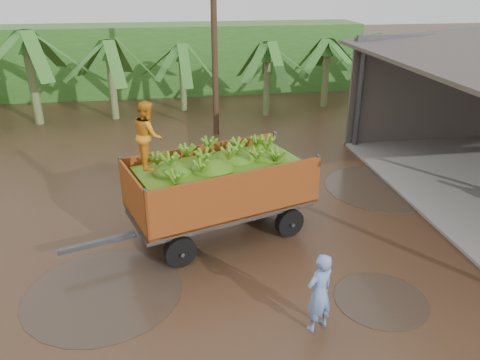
# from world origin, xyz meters

# --- Properties ---
(ground) EXTENTS (100.00, 100.00, 0.00)m
(ground) POSITION_xyz_m (0.00, 0.00, 0.00)
(ground) COLOR black
(ground) RESTS_ON ground
(hedge_north) EXTENTS (22.00, 3.00, 3.60)m
(hedge_north) POSITION_xyz_m (-2.00, 16.00, 1.80)
(hedge_north) COLOR #2D661E
(hedge_north) RESTS_ON ground
(banana_trailer) EXTENTS (6.15, 3.39, 3.56)m
(banana_trailer) POSITION_xyz_m (-0.57, 0.02, 1.33)
(banana_trailer) COLOR #C4581C
(banana_trailer) RESTS_ON ground
(man_blue) EXTENTS (0.69, 0.59, 1.60)m
(man_blue) POSITION_xyz_m (0.80, -3.76, 0.80)
(man_blue) COLOR #6885BE
(man_blue) RESTS_ON ground
(utility_pole) EXTENTS (1.20, 0.24, 8.77)m
(utility_pole) POSITION_xyz_m (0.25, 8.11, 4.44)
(utility_pole) COLOR #47301E
(utility_pole) RESTS_ON ground
(banana_plants) EXTENTS (23.77, 20.09, 4.10)m
(banana_plants) POSITION_xyz_m (-5.32, 6.74, 1.80)
(banana_plants) COLOR #2D661E
(banana_plants) RESTS_ON ground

